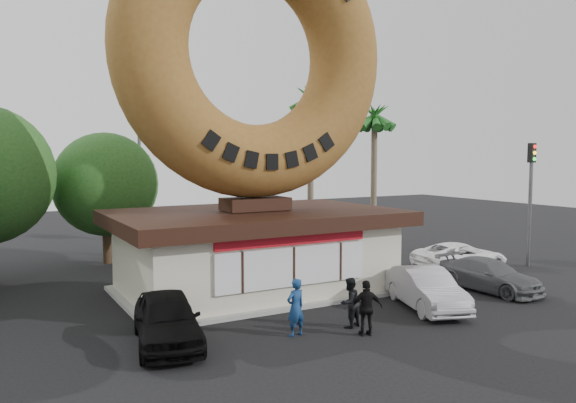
# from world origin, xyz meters

# --- Properties ---
(ground) EXTENTS (90.00, 90.00, 0.00)m
(ground) POSITION_xyz_m (0.00, 0.00, 0.00)
(ground) COLOR black
(ground) RESTS_ON ground
(donut_shop) EXTENTS (11.20, 7.20, 3.80)m
(donut_shop) POSITION_xyz_m (0.00, 5.98, 1.77)
(donut_shop) COLOR beige
(donut_shop) RESTS_ON ground
(giant_donut) EXTENTS (11.32, 2.89, 11.32)m
(giant_donut) POSITION_xyz_m (0.00, 6.00, 9.46)
(giant_donut) COLOR brown
(giant_donut) RESTS_ON donut_shop
(tree_mid) EXTENTS (5.20, 5.20, 6.63)m
(tree_mid) POSITION_xyz_m (-4.00, 15.00, 4.02)
(tree_mid) COLOR #473321
(tree_mid) RESTS_ON ground
(palm_near) EXTENTS (2.60, 2.60, 9.75)m
(palm_near) POSITION_xyz_m (7.50, 14.00, 8.41)
(palm_near) COLOR #726651
(palm_near) RESTS_ON ground
(palm_far) EXTENTS (2.60, 2.60, 8.75)m
(palm_far) POSITION_xyz_m (11.00, 12.50, 7.48)
(palm_far) COLOR #726651
(palm_far) RESTS_ON ground
(street_lamp) EXTENTS (2.11, 0.20, 8.00)m
(street_lamp) POSITION_xyz_m (-1.86, 16.00, 4.48)
(street_lamp) COLOR #59595E
(street_lamp) RESTS_ON ground
(traffic_signal) EXTENTS (0.30, 0.38, 6.07)m
(traffic_signal) POSITION_xyz_m (14.00, 3.99, 3.87)
(traffic_signal) COLOR #59595E
(traffic_signal) RESTS_ON ground
(person_left) EXTENTS (0.71, 0.54, 1.77)m
(person_left) POSITION_xyz_m (-1.40, 0.36, 0.89)
(person_left) COLOR navy
(person_left) RESTS_ON ground
(person_center) EXTENTS (0.92, 0.80, 1.61)m
(person_center) POSITION_xyz_m (0.53, 0.26, 0.80)
(person_center) COLOR black
(person_center) RESTS_ON ground
(person_right) EXTENTS (1.08, 0.71, 1.71)m
(person_right) POSITION_xyz_m (0.51, -0.67, 0.85)
(person_right) COLOR black
(person_right) RESTS_ON ground
(car_black) EXTENTS (2.64, 4.71, 1.51)m
(car_black) POSITION_xyz_m (-5.04, 1.52, 0.76)
(car_black) COLOR black
(car_black) RESTS_ON ground
(car_silver) EXTENTS (2.79, 4.60, 1.43)m
(car_silver) POSITION_xyz_m (4.21, 0.73, 0.72)
(car_silver) COLOR #A0A0A5
(car_silver) RESTS_ON ground
(car_grey) EXTENTS (2.19, 4.57, 1.28)m
(car_grey) POSITION_xyz_m (8.30, 1.44, 0.64)
(car_grey) COLOR #57595C
(car_grey) RESTS_ON ground
(car_white) EXTENTS (4.89, 2.66, 1.30)m
(car_white) POSITION_xyz_m (10.47, 5.09, 0.65)
(car_white) COLOR white
(car_white) RESTS_ON ground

